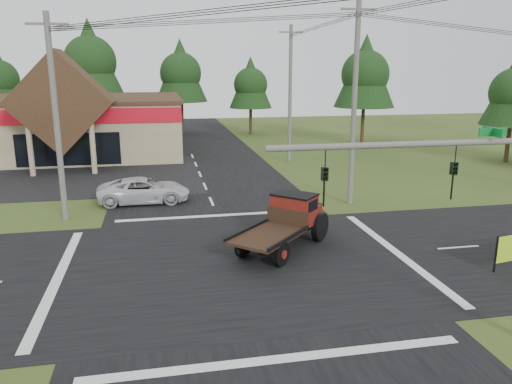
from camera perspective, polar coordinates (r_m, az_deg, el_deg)
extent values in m
plane|color=#354719|center=(20.68, -2.09, -8.29)|extent=(120.00, 120.00, 0.00)
cube|color=black|center=(20.67, -2.09, -8.26)|extent=(12.00, 120.00, 0.02)
cube|color=black|center=(20.67, -2.09, -8.26)|extent=(120.00, 12.00, 0.02)
cube|color=black|center=(40.24, -26.84, 1.31)|extent=(28.00, 14.00, 0.02)
cube|color=#988C67|center=(50.88, -26.12, 6.62)|extent=(30.00, 15.00, 5.00)
cube|color=#3C2418|center=(50.67, -26.44, 9.47)|extent=(30.40, 15.40, 0.30)
cube|color=#3C2418|center=(41.08, -21.31, 9.57)|extent=(7.78, 4.00, 7.78)
cylinder|color=#988C67|center=(40.20, -24.39, 4.45)|extent=(0.40, 0.40, 4.00)
cylinder|color=#988C67|center=(39.43, -18.14, 4.84)|extent=(0.40, 0.40, 4.00)
cube|color=black|center=(42.44, -20.64, 4.57)|extent=(8.00, 0.08, 2.60)
cylinder|color=#595651|center=(13.23, 18.32, 5.24)|extent=(8.00, 0.16, 0.16)
imported|color=black|center=(13.92, 21.60, 1.18)|extent=(0.16, 0.20, 1.00)
imported|color=black|center=(12.40, 7.83, 0.56)|extent=(0.16, 0.20, 1.00)
cube|color=#0C6626|center=(14.28, 25.45, 6.21)|extent=(0.80, 0.04, 0.22)
cylinder|color=#595651|center=(27.48, -21.87, 7.63)|extent=(0.30, 0.30, 10.50)
cube|color=#595651|center=(27.43, -22.79, 17.30)|extent=(2.00, 0.12, 0.12)
cylinder|color=#595651|center=(29.12, 11.16, 9.67)|extent=(0.30, 0.30, 11.50)
cube|color=#595651|center=(29.19, 11.66, 19.79)|extent=(2.00, 0.12, 0.12)
cylinder|color=#595651|center=(42.39, 3.92, 11.01)|extent=(0.30, 0.30, 11.20)
cube|color=#595651|center=(42.42, 4.03, 17.76)|extent=(2.00, 0.12, 0.12)
cylinder|color=#332316|center=(63.52, -26.88, 7.07)|extent=(0.36, 0.36, 3.50)
cylinder|color=#332316|center=(60.56, -17.97, 8.13)|extent=(0.36, 0.36, 4.55)
cone|color=#1B3213|center=(60.31, -18.46, 14.34)|extent=(7.28, 7.28, 8.58)
sphere|color=#1B3213|center=(60.30, -18.43, 13.97)|extent=(5.72, 5.72, 5.72)
cylinder|color=#332316|center=(61.25, -8.43, 8.39)|extent=(0.36, 0.36, 3.85)
cone|color=#1B3213|center=(60.96, -8.62, 13.59)|extent=(6.16, 6.16, 7.26)
sphere|color=#1B3213|center=(60.96, -8.61, 13.28)|extent=(4.84, 4.84, 4.84)
cylinder|color=#332316|center=(60.23, -0.62, 8.11)|extent=(0.36, 0.36, 3.15)
cone|color=#1B3213|center=(59.93, -0.63, 12.44)|extent=(5.04, 5.04, 5.94)
sphere|color=#1B3213|center=(59.93, -0.63, 12.18)|extent=(3.96, 3.96, 3.96)
cylinder|color=#332316|center=(53.53, 12.08, 7.42)|extent=(0.36, 0.36, 3.85)
cone|color=#1B3213|center=(53.20, 12.39, 13.37)|extent=(6.16, 6.16, 7.26)
sphere|color=#1B3213|center=(53.20, 12.37, 13.02)|extent=(4.84, 4.84, 4.84)
cylinder|color=#332316|center=(47.32, 26.83, 4.95)|extent=(0.36, 0.36, 3.15)
imported|color=silver|center=(30.40, -12.70, 0.20)|extent=(5.40, 2.53, 1.49)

